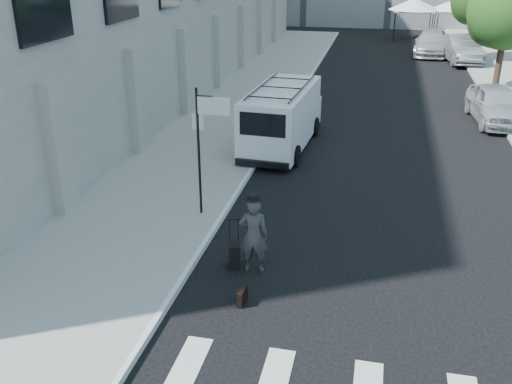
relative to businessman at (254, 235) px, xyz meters
The scene contains 13 objects.
ground 1.31m from the businessman, 53.56° to the right, with size 120.00×120.00×0.00m, color black.
sidewalk_left 15.71m from the businessman, 103.61° to the left, with size 4.50×48.00×0.15m, color gray.
sign_pole 3.50m from the businessman, 126.45° to the left, with size 1.03×0.07×3.50m.
tree_near 21.22m from the businessman, 67.45° to the left, with size 3.80×3.83×6.03m.
tent_left 37.56m from the businessman, 83.02° to the left, with size 4.00×4.00×3.20m.
tent_right 38.58m from the businessman, 78.39° to the left, with size 4.00×4.00×3.20m.
businessman is the anchor object (origin of this frame).
briefcase 1.53m from the businessman, 87.63° to the right, with size 0.12×0.44×0.34m, color black.
suitcase 0.78m from the businessman, 169.11° to the left, with size 0.37×0.47×1.16m.
cargo_van 9.04m from the businessman, 95.90° to the left, with size 2.36×5.99×2.22m.
parked_car_a 15.85m from the businessman, 62.35° to the left, with size 1.86×4.62×1.58m, color #B3B6BC.
parked_car_b 28.84m from the businessman, 75.22° to the left, with size 1.79×5.13×1.69m, color #575B5E.
parked_car_c 30.95m from the businessman, 79.50° to the left, with size 2.16×5.31×1.54m, color #B0B2B8.
Camera 1 is at (1.98, -10.42, 6.97)m, focal length 40.00 mm.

